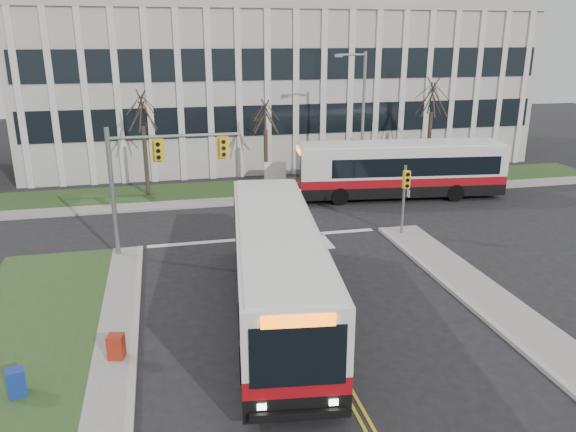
# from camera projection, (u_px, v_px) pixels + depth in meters

# --- Properties ---
(ground) EXTENTS (120.00, 120.00, 0.00)m
(ground) POSITION_uv_depth(u_px,v_px,m) (303.00, 308.00, 21.83)
(ground) COLOR black
(ground) RESTS_ON ground
(sidewalk_west) EXTENTS (1.20, 26.00, 0.14)m
(sidewalk_west) POSITION_uv_depth(u_px,v_px,m) (104.00, 411.00, 15.69)
(sidewalk_west) COLOR #9E9B93
(sidewalk_west) RESTS_ON ground
(sidewalk_east) EXTENTS (2.00, 26.00, 0.14)m
(sidewalk_east) POSITION_uv_depth(u_px,v_px,m) (556.00, 350.00, 18.75)
(sidewalk_east) COLOR #9E9B93
(sidewalk_east) RESTS_ON ground
(sidewalk_cross) EXTENTS (44.00, 1.60, 0.14)m
(sidewalk_cross) POSITION_uv_depth(u_px,v_px,m) (319.00, 196.00, 36.99)
(sidewalk_cross) COLOR #9E9B93
(sidewalk_cross) RESTS_ON ground
(building_lawn) EXTENTS (44.00, 5.00, 0.12)m
(building_lawn) POSITION_uv_depth(u_px,v_px,m) (308.00, 186.00, 39.59)
(building_lawn) COLOR #2E4B20
(building_lawn) RESTS_ON ground
(office_building) EXTENTS (40.00, 16.00, 12.00)m
(office_building) POSITION_uv_depth(u_px,v_px,m) (274.00, 86.00, 48.93)
(office_building) COLOR beige
(office_building) RESTS_ON ground
(mast_arm_signal) EXTENTS (6.11, 0.38, 6.20)m
(mast_arm_signal) POSITION_uv_depth(u_px,v_px,m) (148.00, 168.00, 26.00)
(mast_arm_signal) COLOR slate
(mast_arm_signal) RESTS_ON ground
(signal_pole_near) EXTENTS (0.34, 0.39, 3.80)m
(signal_pole_near) POSITION_uv_depth(u_px,v_px,m) (405.00, 190.00, 29.00)
(signal_pole_near) COLOR slate
(signal_pole_near) RESTS_ON ground
(signal_pole_far) EXTENTS (0.34, 0.39, 3.80)m
(signal_pole_far) POSITION_uv_depth(u_px,v_px,m) (351.00, 158.00, 36.90)
(signal_pole_far) COLOR slate
(signal_pole_far) RESTS_ON ground
(streetlight) EXTENTS (2.15, 0.25, 9.20)m
(streetlight) POSITION_uv_depth(u_px,v_px,m) (361.00, 114.00, 37.00)
(streetlight) COLOR slate
(streetlight) RESTS_ON ground
(directory_sign) EXTENTS (1.50, 0.12, 2.00)m
(directory_sign) POSITION_uv_depth(u_px,v_px,m) (275.00, 174.00, 38.26)
(directory_sign) COLOR slate
(directory_sign) RESTS_ON ground
(tree_left) EXTENTS (1.80, 1.80, 7.70)m
(tree_left) POSITION_uv_depth(u_px,v_px,m) (142.00, 112.00, 35.61)
(tree_left) COLOR #42352B
(tree_left) RESTS_ON ground
(tree_mid) EXTENTS (1.80, 1.80, 6.82)m
(tree_mid) POSITION_uv_depth(u_px,v_px,m) (265.00, 118.00, 37.68)
(tree_mid) COLOR #42352B
(tree_mid) RESTS_ON ground
(tree_right) EXTENTS (1.80, 1.80, 8.25)m
(tree_right) POSITION_uv_depth(u_px,v_px,m) (432.00, 99.00, 39.72)
(tree_right) COLOR #42352B
(tree_right) RESTS_ON ground
(bus_main) EXTENTS (4.51, 13.66, 3.58)m
(bus_main) POSITION_uv_depth(u_px,v_px,m) (277.00, 271.00, 20.80)
(bus_main) COLOR silver
(bus_main) RESTS_ON ground
(bus_cross) EXTENTS (13.53, 4.36, 3.54)m
(bus_cross) POSITION_uv_depth(u_px,v_px,m) (400.00, 171.00, 36.43)
(bus_cross) COLOR silver
(bus_cross) RESTS_ON ground
(newspaper_box_blue) EXTENTS (0.61, 0.57, 0.95)m
(newspaper_box_blue) POSITION_uv_depth(u_px,v_px,m) (17.00, 384.00, 16.24)
(newspaper_box_blue) COLOR navy
(newspaper_box_blue) RESTS_ON ground
(newspaper_box_red) EXTENTS (0.59, 0.55, 0.95)m
(newspaper_box_red) POSITION_uv_depth(u_px,v_px,m) (116.00, 348.00, 18.10)
(newspaper_box_red) COLOR maroon
(newspaper_box_red) RESTS_ON ground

